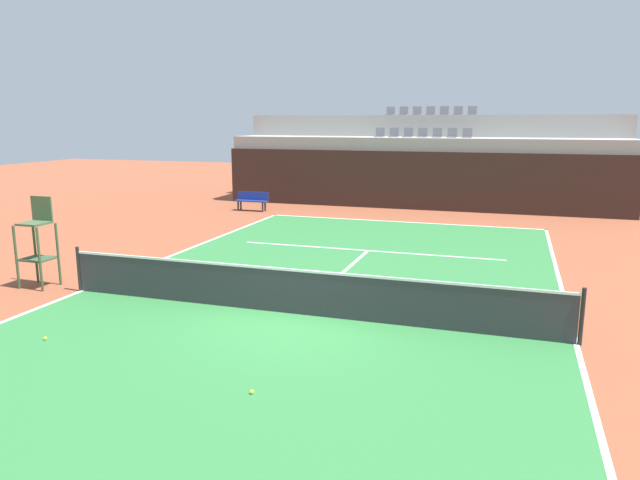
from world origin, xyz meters
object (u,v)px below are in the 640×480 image
(umpire_chair, at_px, (38,239))
(tennis_ball_1, at_px, (252,392))
(tennis_net, at_px, (296,291))
(tennis_ball_2, at_px, (45,338))
(player_bench, at_px, (252,199))

(umpire_chair, distance_m, tennis_ball_1, 8.33)
(tennis_net, relative_size, umpire_chair, 5.04)
(umpire_chair, height_order, tennis_ball_1, umpire_chair)
(umpire_chair, bearing_deg, tennis_ball_2, -46.06)
(tennis_ball_1, relative_size, tennis_ball_2, 1.00)
(tennis_net, xyz_separation_m, player_bench, (-6.92, 12.86, -0.00))
(umpire_chair, height_order, player_bench, umpire_chair)
(umpire_chair, distance_m, tennis_ball_2, 4.21)
(tennis_ball_1, bearing_deg, umpire_chair, 153.29)
(player_bench, height_order, tennis_ball_1, player_bench)
(umpire_chair, bearing_deg, tennis_ball_1, -26.71)
(umpire_chair, relative_size, player_bench, 1.47)
(tennis_ball_1, xyz_separation_m, tennis_ball_2, (-4.56, 0.79, 0.00))
(tennis_ball_2, bearing_deg, tennis_ball_1, -9.84)
(tennis_net, height_order, tennis_ball_2, tennis_net)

